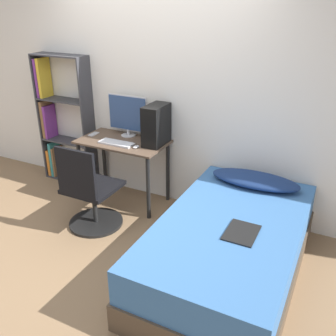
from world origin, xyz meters
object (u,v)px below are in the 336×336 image
at_px(pc_tower, 156,125).
at_px(monitor, 128,115).
at_px(keyboard, 117,143).
at_px(bookshelf, 58,122).
at_px(office_chair, 90,197).
at_px(bed, 229,248).

bearing_deg(pc_tower, monitor, 166.97).
bearing_deg(monitor, keyboard, -84.23).
bearing_deg(pc_tower, bookshelf, 176.95).
xyz_separation_m(office_chair, monitor, (-0.04, 0.83, 0.65)).
bearing_deg(monitor, bed, -30.07).
xyz_separation_m(office_chair, pc_tower, (0.39, 0.73, 0.62)).
distance_m(bed, pc_tower, 1.56).
bearing_deg(keyboard, office_chair, -89.43).
relative_size(bed, monitor, 3.96).
bearing_deg(bookshelf, monitor, 1.07).
distance_m(bookshelf, keyboard, 1.11).
height_order(bed, pc_tower, pc_tower).
bearing_deg(monitor, office_chair, -87.58).
bearing_deg(monitor, pc_tower, -13.03).
bearing_deg(bed, keyboard, 158.37).
bearing_deg(office_chair, pc_tower, 62.12).
height_order(monitor, pc_tower, monitor).
bearing_deg(monitor, bookshelf, -178.93).
xyz_separation_m(bookshelf, office_chair, (1.08, -0.81, -0.43)).
height_order(keyboard, pc_tower, pc_tower).
xyz_separation_m(bookshelf, monitor, (1.05, 0.02, 0.23)).
distance_m(bookshelf, monitor, 1.07).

